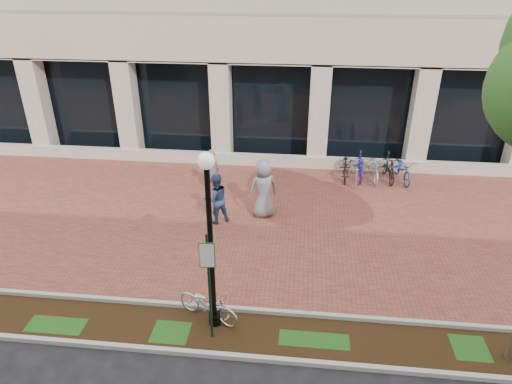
# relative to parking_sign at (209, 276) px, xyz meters

# --- Properties ---
(ground) EXTENTS (120.00, 120.00, 0.00)m
(ground) POSITION_rel_parking_sign_xyz_m (0.46, 5.41, -1.74)
(ground) COLOR black
(ground) RESTS_ON ground
(brick_plaza) EXTENTS (40.00, 9.00, 0.01)m
(brick_plaza) POSITION_rel_parking_sign_xyz_m (0.46, 5.41, -1.74)
(brick_plaza) COLOR brown
(brick_plaza) RESTS_ON ground
(planting_strip) EXTENTS (40.00, 1.50, 0.01)m
(planting_strip) POSITION_rel_parking_sign_xyz_m (0.46, 0.16, -1.74)
(planting_strip) COLOR black
(planting_strip) RESTS_ON ground
(curb_plaza_side) EXTENTS (40.00, 0.12, 0.12)m
(curb_plaza_side) POSITION_rel_parking_sign_xyz_m (0.46, 0.91, -1.68)
(curb_plaza_side) COLOR #A9A89F
(curb_plaza_side) RESTS_ON ground
(curb_street_side) EXTENTS (40.00, 0.12, 0.12)m
(curb_street_side) POSITION_rel_parking_sign_xyz_m (0.46, -0.59, -1.68)
(curb_street_side) COLOR #A9A89F
(curb_street_side) RESTS_ON ground
(parking_sign) EXTENTS (0.34, 0.07, 2.79)m
(parking_sign) POSITION_rel_parking_sign_xyz_m (0.00, 0.00, 0.00)
(parking_sign) COLOR #133517
(parking_sign) RESTS_ON ground
(lamppost) EXTENTS (0.36, 0.36, 4.41)m
(lamppost) POSITION_rel_parking_sign_xyz_m (-0.02, 0.43, 0.75)
(lamppost) COLOR black
(lamppost) RESTS_ON ground
(locked_bicycle) EXTENTS (1.77, 1.20, 0.88)m
(locked_bicycle) POSITION_rel_parking_sign_xyz_m (-0.19, 0.59, -1.30)
(locked_bicycle) COLOR silver
(locked_bicycle) RESTS_ON ground
(pedestrian_left) EXTENTS (0.66, 0.51, 1.62)m
(pedestrian_left) POSITION_rel_parking_sign_xyz_m (-1.45, 7.46, -0.93)
(pedestrian_left) COLOR slate
(pedestrian_left) RESTS_ON ground
(pedestrian_mid) EXTENTS (1.05, 0.98, 1.72)m
(pedestrian_mid) POSITION_rel_parking_sign_xyz_m (-0.84, 5.14, -0.88)
(pedestrian_mid) COLOR navy
(pedestrian_mid) RESTS_ON ground
(pedestrian_right) EXTENTS (1.16, 0.99, 2.01)m
(pedestrian_right) POSITION_rel_parking_sign_xyz_m (0.64, 5.73, -0.74)
(pedestrian_right) COLOR slate
(pedestrian_right) RESTS_ON ground
(bollard) EXTENTS (0.12, 0.12, 0.89)m
(bollard) POSITION_rel_parking_sign_xyz_m (3.91, 8.01, -1.29)
(bollard) COLOR silver
(bollard) RESTS_ON ground
(bike_rack_cluster) EXTENTS (3.03, 1.92, 1.08)m
(bike_rack_cluster) POSITION_rel_parking_sign_xyz_m (4.71, 9.08, -1.24)
(bike_rack_cluster) COLOR black
(bike_rack_cluster) RESTS_ON ground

